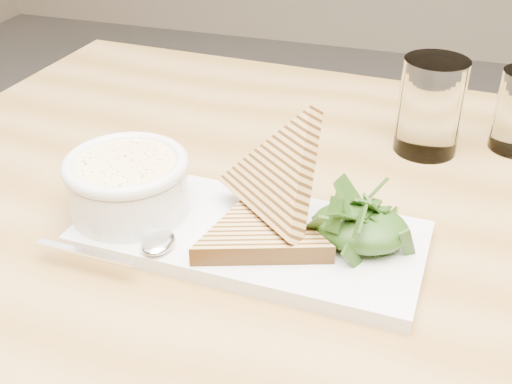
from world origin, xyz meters
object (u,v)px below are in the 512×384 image
(glass_near, at_px, (430,106))
(soup_bowl, at_px, (129,190))
(table_top, at_px, (402,256))
(platter, at_px, (250,236))

(glass_near, bearing_deg, soup_bowl, -137.00)
(soup_bowl, height_order, glass_near, glass_near)
(table_top, height_order, soup_bowl, soup_bowl)
(table_top, relative_size, platter, 3.72)
(platter, relative_size, glass_near, 2.87)
(table_top, relative_size, glass_near, 10.67)
(platter, bearing_deg, soup_bowl, -178.19)
(table_top, distance_m, soup_bowl, 0.30)
(table_top, height_order, glass_near, glass_near)
(table_top, relative_size, soup_bowl, 10.52)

